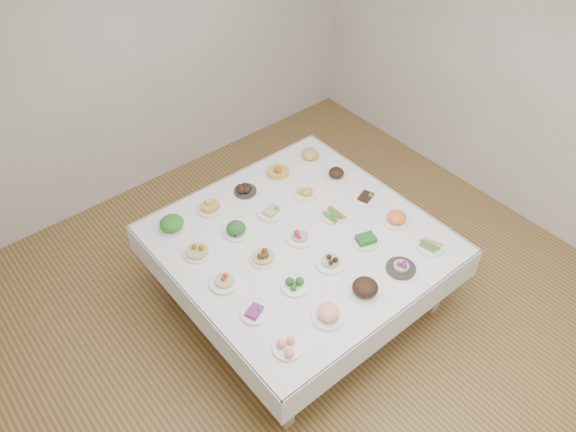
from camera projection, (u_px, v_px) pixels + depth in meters
room_envelope at (319, 142)px, 3.51m from camera, size 5.02×5.02×2.81m
display_table at (300, 244)px, 4.46m from camera, size 2.00×2.00×0.75m
dish_0 at (288, 346)px, 3.64m from camera, size 0.19×0.19×0.10m
dish_1 at (328, 312)px, 3.81m from camera, size 0.22×0.22×0.14m
dish_2 at (365, 288)px, 3.97m from camera, size 0.20×0.20×0.12m
dish_3 at (401, 265)px, 4.15m from camera, size 0.22×0.22×0.11m
dish_4 at (430, 246)px, 4.33m from camera, size 0.21×0.21×0.05m
dish_5 at (254, 312)px, 3.86m from camera, size 0.19×0.19×0.08m
dish_6 at (295, 285)px, 4.02m from camera, size 0.19×0.19×0.08m
dish_7 at (331, 259)px, 4.17m from camera, size 0.22×0.22×0.12m
dish_8 at (366, 240)px, 4.35m from camera, size 0.20×0.20×0.09m
dish_9 at (396, 218)px, 4.50m from camera, size 0.21×0.21×0.12m
dish_10 at (224, 280)px, 4.04m from camera, size 0.22×0.22×0.10m
dish_11 at (263, 255)px, 4.21m from camera, size 0.20×0.20×0.12m
dish_12 at (300, 235)px, 4.37m from camera, size 0.22×0.22×0.11m
dish_13 at (333, 216)px, 4.57m from camera, size 0.19×0.19×0.05m
dish_14 at (366, 197)px, 4.72m from camera, size 0.23×0.23×0.09m
dish_15 at (197, 249)px, 4.25m from camera, size 0.20×0.20×0.12m
dish_16 at (236, 230)px, 4.42m from camera, size 0.20×0.20×0.11m
dish_17 at (271, 211)px, 4.59m from camera, size 0.22×0.22×0.09m
dish_18 at (306, 193)px, 4.76m from camera, size 0.19×0.19×0.08m
dish_19 at (336, 174)px, 4.92m from camera, size 0.22×0.22×0.11m
dish_20 at (172, 224)px, 4.45m from camera, size 0.22×0.22×0.13m
dish_21 at (210, 205)px, 4.61m from camera, size 0.21×0.21×0.12m
dish_22 at (245, 189)px, 4.79m from camera, size 0.19×0.19×0.08m
dish_23 at (278, 171)px, 4.94m from camera, size 0.21×0.20×0.12m
dish_24 at (310, 155)px, 5.11m from camera, size 0.20×0.20×0.12m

